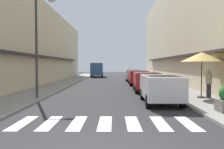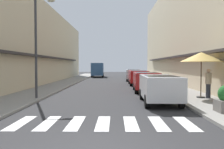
# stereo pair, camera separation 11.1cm
# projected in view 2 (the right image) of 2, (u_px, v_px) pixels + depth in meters

# --- Properties ---
(ground_plane) EXTENTS (100.00, 100.00, 0.00)m
(ground_plane) POSITION_uv_depth(u_px,v_px,m) (111.00, 86.00, 23.73)
(ground_plane) COLOR #2B2B2D
(sidewalk_left) EXTENTS (2.69, 63.64, 0.12)m
(sidewalk_left) POSITION_uv_depth(u_px,v_px,m) (58.00, 85.00, 23.79)
(sidewalk_left) COLOR gray
(sidewalk_left) RESTS_ON ground_plane
(sidewalk_right) EXTENTS (2.69, 63.64, 0.12)m
(sidewalk_right) POSITION_uv_depth(u_px,v_px,m) (164.00, 85.00, 23.66)
(sidewalk_right) COLOR gray
(sidewalk_right) RESTS_ON ground_plane
(building_row_left) EXTENTS (5.50, 42.91, 8.27)m
(building_row_left) POSITION_uv_depth(u_px,v_px,m) (23.00, 44.00, 24.96)
(building_row_left) COLOR beige
(building_row_left) RESTS_ON ground_plane
(building_row_right) EXTENTS (5.50, 42.91, 11.30)m
(building_row_right) POSITION_uv_depth(u_px,v_px,m) (201.00, 29.00, 24.67)
(building_row_right) COLOR beige
(building_row_right) RESTS_ON ground_plane
(crosswalk) EXTENTS (6.15, 2.20, 0.01)m
(crosswalk) POSITION_uv_depth(u_px,v_px,m) (103.00, 123.00, 8.48)
(crosswalk) COLOR silver
(crosswalk) RESTS_ON ground_plane
(parked_car_near) EXTENTS (1.88, 4.30, 1.47)m
(parked_car_near) POSITION_uv_depth(u_px,v_px,m) (160.00, 86.00, 12.80)
(parked_car_near) COLOR silver
(parked_car_near) RESTS_ON ground_plane
(parked_car_mid) EXTENTS (1.91, 4.13, 1.47)m
(parked_car_mid) POSITION_uv_depth(u_px,v_px,m) (146.00, 80.00, 18.53)
(parked_car_mid) COLOR maroon
(parked_car_mid) RESTS_ON ground_plane
(parked_car_far) EXTENTS (1.84, 4.51, 1.47)m
(parked_car_far) POSITION_uv_depth(u_px,v_px,m) (138.00, 76.00, 24.90)
(parked_car_far) COLOR maroon
(parked_car_far) RESTS_ON ground_plane
(parked_car_distant) EXTENTS (1.95, 4.18, 1.47)m
(parked_car_distant) POSITION_uv_depth(u_px,v_px,m) (133.00, 74.00, 31.31)
(parked_car_distant) COLOR silver
(parked_car_distant) RESTS_ON ground_plane
(delivery_van) EXTENTS (2.10, 5.44, 2.37)m
(delivery_van) POSITION_uv_depth(u_px,v_px,m) (98.00, 69.00, 41.92)
(delivery_van) COLOR #33598C
(delivery_van) RESTS_ON ground_plane
(street_lamp) EXTENTS (1.19, 0.28, 5.80)m
(street_lamp) POSITION_uv_depth(u_px,v_px,m) (39.00, 37.00, 14.01)
(street_lamp) COLOR #38383D
(street_lamp) RESTS_ON sidewalk_left
(cafe_umbrella) EXTENTS (2.41, 2.41, 2.63)m
(cafe_umbrella) POSITION_uv_depth(u_px,v_px,m) (201.00, 57.00, 14.20)
(cafe_umbrella) COLOR #262626
(cafe_umbrella) RESTS_ON sidewalk_right
(pedestrian_walking_near) EXTENTS (0.34, 0.34, 1.67)m
(pedestrian_walking_near) POSITION_uv_depth(u_px,v_px,m) (208.00, 83.00, 14.07)
(pedestrian_walking_near) COLOR #282B33
(pedestrian_walking_near) RESTS_ON sidewalk_right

